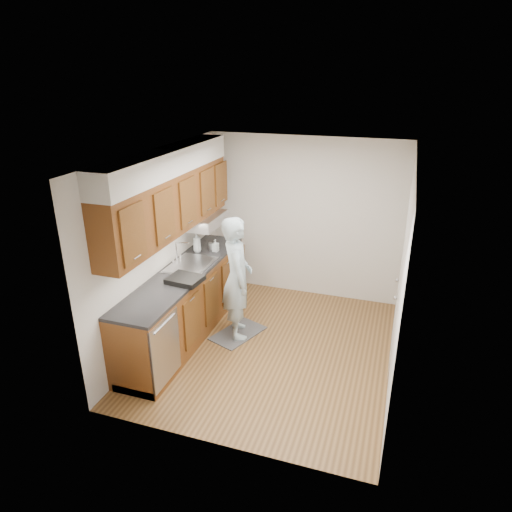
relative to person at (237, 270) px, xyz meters
The scene contains 14 objects.
floor 1.11m from the person, 20.07° to the right, with size 3.50×3.50×0.00m, color brown.
ceiling 1.64m from the person, 20.07° to the right, with size 3.50×3.50×0.00m, color white.
wall_left 1.03m from the person, 168.72° to the right, with size 0.02×3.50×2.50m, color silver.
wall_right 2.06m from the person, ahead, with size 0.02×3.50×2.50m, color silver.
wall_back 1.67m from the person, 71.21° to the left, with size 3.00×0.02×2.50m, color silver.
counter 0.84m from the person, 163.75° to the right, with size 0.64×2.80×1.30m.
upper_cabinets 1.28m from the person, 169.51° to the right, with size 0.47×2.80×1.21m.
closet_door 2.02m from the person, ahead, with size 0.02×1.22×2.05m, color white.
floor_mat 0.95m from the person, 90.00° to the right, with size 0.44×0.75×0.01m, color #5A5A5C.
person is the anchor object (origin of this frame).
soap_bottle_a 0.94m from the person, 148.56° to the left, with size 0.12×0.12×0.30m, color silver.
soap_bottle_b 0.79m from the person, 133.51° to the left, with size 0.08×0.08×0.18m, color silver.
steel_can 0.88m from the person, 136.32° to the left, with size 0.06×0.06×0.11m, color #A5A5AA.
dish_rack 0.70m from the person, 135.57° to the right, with size 0.41×0.34×0.06m, color black.
Camera 1 is at (1.40, -4.87, 3.37)m, focal length 32.00 mm.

